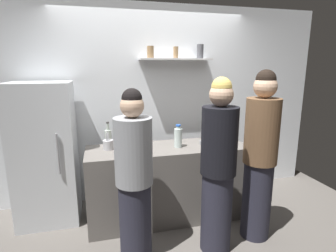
{
  "coord_description": "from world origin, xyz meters",
  "views": [
    {
      "loc": [
        -0.68,
        -2.36,
        1.81
      ],
      "look_at": [
        0.05,
        0.55,
        1.14
      ],
      "focal_mm": 28.67,
      "sensor_mm": 36.0,
      "label": 1
    }
  ],
  "objects_px": {
    "person_blonde": "(218,169)",
    "person_brown_jacket": "(260,158)",
    "refrigerator": "(46,154)",
    "water_bottle_plastic": "(178,137)",
    "person_grey_hoodie": "(134,179)",
    "utensil_holder": "(108,145)",
    "baking_pan": "(217,144)",
    "wine_bottle_pale_glass": "(108,137)",
    "wine_bottle_amber_glass": "(131,140)"
  },
  "relations": [
    {
      "from": "refrigerator",
      "to": "person_brown_jacket",
      "type": "distance_m",
      "value": 2.38
    },
    {
      "from": "wine_bottle_pale_glass",
      "to": "water_bottle_plastic",
      "type": "height_order",
      "value": "wine_bottle_pale_glass"
    },
    {
      "from": "wine_bottle_pale_glass",
      "to": "person_blonde",
      "type": "height_order",
      "value": "person_blonde"
    },
    {
      "from": "refrigerator",
      "to": "utensil_holder",
      "type": "height_order",
      "value": "refrigerator"
    },
    {
      "from": "refrigerator",
      "to": "baking_pan",
      "type": "xyz_separation_m",
      "value": [
        1.95,
        -0.41,
        0.09
      ]
    },
    {
      "from": "wine_bottle_amber_glass",
      "to": "baking_pan",
      "type": "bearing_deg",
      "value": -1.64
    },
    {
      "from": "wine_bottle_pale_glass",
      "to": "water_bottle_plastic",
      "type": "bearing_deg",
      "value": -19.06
    },
    {
      "from": "refrigerator",
      "to": "person_grey_hoodie",
      "type": "bearing_deg",
      "value": -45.71
    },
    {
      "from": "baking_pan",
      "to": "wine_bottle_pale_glass",
      "type": "distance_m",
      "value": 1.28
    },
    {
      "from": "person_grey_hoodie",
      "to": "person_brown_jacket",
      "type": "distance_m",
      "value": 1.3
    },
    {
      "from": "person_blonde",
      "to": "wine_bottle_pale_glass",
      "type": "bearing_deg",
      "value": -16.91
    },
    {
      "from": "refrigerator",
      "to": "water_bottle_plastic",
      "type": "distance_m",
      "value": 1.55
    },
    {
      "from": "wine_bottle_pale_glass",
      "to": "person_brown_jacket",
      "type": "height_order",
      "value": "person_brown_jacket"
    },
    {
      "from": "person_grey_hoodie",
      "to": "refrigerator",
      "type": "bearing_deg",
      "value": 165.04
    },
    {
      "from": "person_grey_hoodie",
      "to": "person_brown_jacket",
      "type": "relative_size",
      "value": 0.91
    },
    {
      "from": "person_blonde",
      "to": "person_grey_hoodie",
      "type": "height_order",
      "value": "person_blonde"
    },
    {
      "from": "person_brown_jacket",
      "to": "utensil_holder",
      "type": "bearing_deg",
      "value": 29.41
    },
    {
      "from": "baking_pan",
      "to": "wine_bottle_pale_glass",
      "type": "relative_size",
      "value": 1.2
    },
    {
      "from": "person_brown_jacket",
      "to": "wine_bottle_pale_glass",
      "type": "bearing_deg",
      "value": 24.28
    },
    {
      "from": "person_brown_jacket",
      "to": "person_grey_hoodie",
      "type": "bearing_deg",
      "value": 54.87
    },
    {
      "from": "wine_bottle_pale_glass",
      "to": "person_grey_hoodie",
      "type": "xyz_separation_m",
      "value": [
        0.2,
        -0.87,
        -0.19
      ]
    },
    {
      "from": "wine_bottle_pale_glass",
      "to": "person_grey_hoodie",
      "type": "bearing_deg",
      "value": -77.28
    },
    {
      "from": "baking_pan",
      "to": "water_bottle_plastic",
      "type": "xyz_separation_m",
      "value": [
        -0.45,
        0.08,
        0.09
      ]
    },
    {
      "from": "baking_pan",
      "to": "refrigerator",
      "type": "bearing_deg",
      "value": 167.97
    },
    {
      "from": "water_bottle_plastic",
      "to": "person_grey_hoodie",
      "type": "distance_m",
      "value": 0.86
    },
    {
      "from": "refrigerator",
      "to": "person_grey_hoodie",
      "type": "relative_size",
      "value": 1.01
    },
    {
      "from": "wine_bottle_pale_glass",
      "to": "person_grey_hoodie",
      "type": "height_order",
      "value": "person_grey_hoodie"
    },
    {
      "from": "utensil_holder",
      "to": "wine_bottle_pale_glass",
      "type": "xyz_separation_m",
      "value": [
        0.01,
        0.16,
        0.05
      ]
    },
    {
      "from": "utensil_holder",
      "to": "person_blonde",
      "type": "bearing_deg",
      "value": -37.45
    },
    {
      "from": "utensil_holder",
      "to": "person_brown_jacket",
      "type": "relative_size",
      "value": 0.12
    },
    {
      "from": "person_brown_jacket",
      "to": "refrigerator",
      "type": "bearing_deg",
      "value": 31.26
    },
    {
      "from": "refrigerator",
      "to": "water_bottle_plastic",
      "type": "relative_size",
      "value": 6.16
    },
    {
      "from": "baking_pan",
      "to": "wine_bottle_amber_glass",
      "type": "bearing_deg",
      "value": 178.36
    },
    {
      "from": "utensil_holder",
      "to": "person_grey_hoodie",
      "type": "height_order",
      "value": "person_grey_hoodie"
    },
    {
      "from": "person_blonde",
      "to": "person_grey_hoodie",
      "type": "distance_m",
      "value": 0.8
    },
    {
      "from": "water_bottle_plastic",
      "to": "person_brown_jacket",
      "type": "distance_m",
      "value": 0.91
    },
    {
      "from": "wine_bottle_amber_glass",
      "to": "person_grey_hoodie",
      "type": "relative_size",
      "value": 0.21
    },
    {
      "from": "refrigerator",
      "to": "baking_pan",
      "type": "distance_m",
      "value": 1.99
    },
    {
      "from": "person_blonde",
      "to": "refrigerator",
      "type": "bearing_deg",
      "value": -4.03
    },
    {
      "from": "baking_pan",
      "to": "utensil_holder",
      "type": "height_order",
      "value": "utensil_holder"
    },
    {
      "from": "water_bottle_plastic",
      "to": "person_brown_jacket",
      "type": "bearing_deg",
      "value": -38.43
    },
    {
      "from": "wine_bottle_amber_glass",
      "to": "water_bottle_plastic",
      "type": "distance_m",
      "value": 0.55
    },
    {
      "from": "person_grey_hoodie",
      "to": "wine_bottle_amber_glass",
      "type": "bearing_deg",
      "value": 117.06
    },
    {
      "from": "wine_bottle_pale_glass",
      "to": "baking_pan",
      "type": "bearing_deg",
      "value": -15.75
    },
    {
      "from": "utensil_holder",
      "to": "refrigerator",
      "type": "bearing_deg",
      "value": 161.86
    },
    {
      "from": "person_blonde",
      "to": "person_brown_jacket",
      "type": "height_order",
      "value": "person_brown_jacket"
    },
    {
      "from": "refrigerator",
      "to": "person_blonde",
      "type": "distance_m",
      "value": 1.97
    },
    {
      "from": "wine_bottle_pale_glass",
      "to": "person_grey_hoodie",
      "type": "relative_size",
      "value": 0.17
    },
    {
      "from": "wine_bottle_pale_glass",
      "to": "water_bottle_plastic",
      "type": "distance_m",
      "value": 0.83
    },
    {
      "from": "water_bottle_plastic",
      "to": "baking_pan",
      "type": "bearing_deg",
      "value": -9.73
    }
  ]
}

